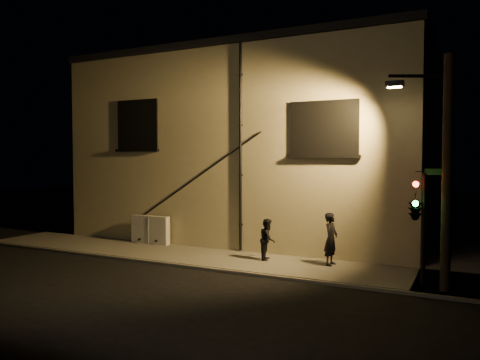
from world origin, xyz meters
The scene contains 8 objects.
ground centered at (0.00, 0.00, 0.00)m, with size 90.00×90.00×0.00m, color black.
sidewalk centered at (1.22, 4.39, 0.06)m, with size 21.00×16.00×0.12m.
building centered at (-3.00, 8.99, 4.40)m, with size 16.20×12.23×8.80m.
utility_cabinet centered at (-6.12, 2.70, 0.73)m, with size 1.87×0.31×1.23m, color #B5B4AC.
pedestrian_a centered at (2.14, 2.12, 1.04)m, with size 0.67×0.44×1.84m, color black.
pedestrian_b centered at (-0.19, 1.94, 0.88)m, with size 0.74×0.58×1.53m, color black.
traffic_signal centered at (5.09, 0.45, 2.44)m, with size 1.20×2.02×3.45m.
streetlamp_pole centered at (5.79, 0.46, 3.62)m, with size 2.02×1.38×6.76m.
Camera 1 is at (6.51, -13.87, 3.84)m, focal length 35.00 mm.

